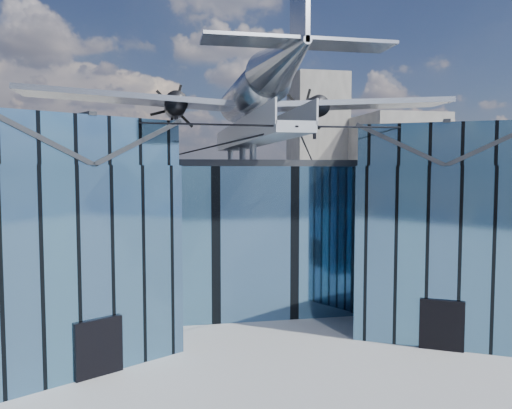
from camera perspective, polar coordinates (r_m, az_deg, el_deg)
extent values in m
plane|color=gray|center=(29.46, 0.77, -14.38)|extent=(120.00, 120.00, 0.00)
cube|color=teal|center=(37.10, -2.07, -3.04)|extent=(28.00, 14.00, 9.50)
cube|color=#25272C|center=(36.82, -2.09, 4.62)|extent=(28.00, 14.00, 0.40)
cube|color=teal|center=(27.18, -21.10, -5.88)|extent=(11.79, 11.43, 9.50)
cube|color=teal|center=(26.84, -21.41, 6.53)|extent=(11.56, 11.20, 2.20)
cube|color=#25272C|center=(26.17, -26.09, 6.47)|extent=(7.98, 9.23, 2.40)
cube|color=#25272C|center=(27.68, -16.99, 6.54)|extent=(7.98, 9.23, 2.40)
cube|color=#25272C|center=(26.92, -21.47, 8.97)|extent=(4.30, 7.10, 0.18)
cube|color=black|center=(24.37, -17.52, -15.32)|extent=(2.03, 1.32, 2.60)
cube|color=black|center=(28.99, -12.68, -5.11)|extent=(0.34, 0.34, 9.50)
cube|color=teal|center=(31.29, 20.42, -4.60)|extent=(11.79, 11.43, 9.50)
cube|color=teal|center=(30.99, 20.68, 6.16)|extent=(11.56, 11.20, 2.20)
cube|color=#25272C|center=(31.01, 16.50, 6.25)|extent=(7.98, 9.23, 2.40)
cube|color=#25272C|center=(31.13, 24.84, 6.04)|extent=(7.98, 9.23, 2.40)
cube|color=#25272C|center=(31.06, 20.73, 8.28)|extent=(4.30, 7.10, 0.18)
cube|color=black|center=(28.07, 20.45, -12.79)|extent=(2.03, 1.32, 2.60)
cube|color=black|center=(31.49, 12.18, -4.39)|extent=(0.34, 0.34, 9.50)
cube|color=#9499A0|center=(31.45, -0.53, 7.29)|extent=(1.80, 21.00, 0.50)
cube|color=#9499A0|center=(31.34, -2.16, 8.49)|extent=(0.08, 21.00, 1.10)
cube|color=#9499A0|center=(31.67, 1.09, 8.45)|extent=(0.08, 21.00, 1.10)
cylinder|color=#9499A0|center=(40.79, -2.97, 5.57)|extent=(0.44, 0.44, 1.35)
cylinder|color=#9499A0|center=(34.86, -1.58, 5.85)|extent=(0.44, 0.44, 1.35)
cylinder|color=#9499A0|center=(30.93, -0.36, 6.10)|extent=(0.44, 0.44, 1.35)
cylinder|color=#9499A0|center=(32.01, -0.69, 8.94)|extent=(0.70, 0.70, 1.40)
cylinder|color=black|center=(23.47, -9.96, 9.10)|extent=(10.55, 6.08, 0.69)
cylinder|color=black|center=(25.90, 14.23, 8.55)|extent=(10.55, 6.08, 0.69)
cylinder|color=black|center=(29.03, -5.67, 6.47)|extent=(6.09, 17.04, 1.19)
cylinder|color=black|center=(30.19, 5.82, 6.37)|extent=(6.09, 17.04, 1.19)
cylinder|color=#999DA5|center=(32.24, -0.69, 12.39)|extent=(2.50, 11.00, 2.50)
sphere|color=#999DA5|center=(37.61, -2.22, 11.18)|extent=(2.50, 2.50, 2.50)
cube|color=black|center=(36.73, -1.98, 12.44)|extent=(1.60, 1.40, 0.50)
cone|color=#999DA5|center=(23.63, 3.38, 16.24)|extent=(2.50, 7.00, 2.50)
cube|color=#999DA5|center=(21.90, 5.00, 21.57)|extent=(0.18, 2.40, 3.40)
cube|color=#999DA5|center=(21.61, 4.90, 17.95)|extent=(8.00, 1.80, 0.14)
cube|color=#999DA5|center=(32.70, -13.44, 11.64)|extent=(14.00, 3.20, 1.08)
cylinder|color=black|center=(33.26, -9.17, 11.13)|extent=(1.44, 3.20, 1.44)
cone|color=black|center=(35.04, -9.27, 10.76)|extent=(0.70, 0.70, 0.70)
cube|color=black|center=(35.19, -9.28, 10.73)|extent=(1.05, 0.06, 3.33)
cube|color=black|center=(35.19, -9.28, 10.73)|extent=(2.53, 0.06, 2.53)
cube|color=black|center=(35.19, -9.28, 10.73)|extent=(3.33, 0.06, 1.05)
cylinder|color=black|center=(32.53, -9.12, 9.12)|extent=(0.24, 0.24, 1.75)
cube|color=#999DA5|center=(35.06, 10.55, 11.15)|extent=(14.00, 3.20, 1.08)
cylinder|color=black|center=(34.80, 6.43, 10.83)|extent=(1.44, 3.20, 1.44)
cone|color=black|center=(36.51, 5.57, 10.51)|extent=(0.70, 0.70, 0.70)
cube|color=black|center=(36.65, 5.50, 10.49)|extent=(1.05, 0.06, 3.33)
cube|color=black|center=(36.65, 5.50, 10.49)|extent=(2.53, 0.06, 2.53)
cube|color=black|center=(36.65, 5.50, 10.49)|extent=(3.33, 0.06, 1.05)
cylinder|color=black|center=(34.10, 6.72, 8.90)|extent=(0.24, 0.24, 1.75)
cube|color=gray|center=(84.28, 15.61, 3.63)|extent=(12.00, 14.00, 18.00)
cube|color=gray|center=(83.63, -20.85, 2.14)|extent=(14.00, 10.00, 14.00)
cube|color=gray|center=(89.84, 7.01, 6.31)|extent=(9.00, 9.00, 26.00)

